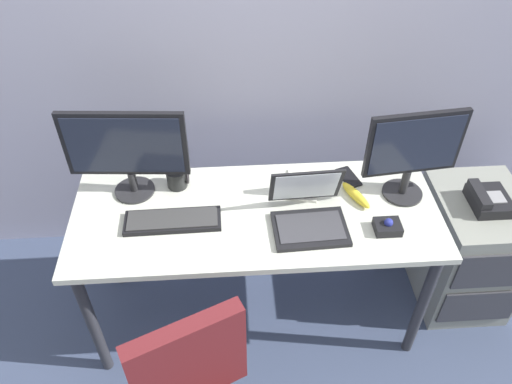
{
  "coord_description": "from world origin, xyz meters",
  "views": [
    {
      "loc": [
        -0.1,
        -1.57,
        2.32
      ],
      "look_at": [
        0.0,
        0.0,
        0.87
      ],
      "focal_mm": 35.6,
      "sensor_mm": 36.0,
      "label": 1
    }
  ],
  "objects_px": {
    "monitor_main": "(126,149)",
    "banana": "(356,195)",
    "desk_phone": "(488,200)",
    "trackball_mouse": "(388,226)",
    "keyboard": "(173,221)",
    "cell_phone": "(349,177)",
    "paper_notepad": "(302,185)",
    "laptop": "(309,213)",
    "coffee_mug": "(177,178)",
    "monitor_side": "(414,150)",
    "file_cabinet": "(466,249)"
  },
  "relations": [
    {
      "from": "desk_phone",
      "to": "paper_notepad",
      "type": "bearing_deg",
      "value": 174.06
    },
    {
      "from": "cell_phone",
      "to": "banana",
      "type": "height_order",
      "value": "banana"
    },
    {
      "from": "monitor_main",
      "to": "paper_notepad",
      "type": "relative_size",
      "value": 2.54
    },
    {
      "from": "monitor_main",
      "to": "keyboard",
      "type": "bearing_deg",
      "value": -48.85
    },
    {
      "from": "monitor_main",
      "to": "keyboard",
      "type": "distance_m",
      "value": 0.36
    },
    {
      "from": "monitor_main",
      "to": "monitor_side",
      "type": "relative_size",
      "value": 1.22
    },
    {
      "from": "file_cabinet",
      "to": "banana",
      "type": "relative_size",
      "value": 3.48
    },
    {
      "from": "file_cabinet",
      "to": "laptop",
      "type": "xyz_separation_m",
      "value": [
        -0.88,
        -0.15,
        0.47
      ]
    },
    {
      "from": "keyboard",
      "to": "cell_phone",
      "type": "bearing_deg",
      "value": 16.48
    },
    {
      "from": "trackball_mouse",
      "to": "banana",
      "type": "height_order",
      "value": "trackball_mouse"
    },
    {
      "from": "coffee_mug",
      "to": "laptop",
      "type": "bearing_deg",
      "value": -25.43
    },
    {
      "from": "monitor_main",
      "to": "laptop",
      "type": "distance_m",
      "value": 0.82
    },
    {
      "from": "file_cabinet",
      "to": "trackball_mouse",
      "type": "height_order",
      "value": "trackball_mouse"
    },
    {
      "from": "monitor_main",
      "to": "paper_notepad",
      "type": "xyz_separation_m",
      "value": [
        0.77,
        -0.01,
        -0.24
      ]
    },
    {
      "from": "keyboard",
      "to": "coffee_mug",
      "type": "distance_m",
      "value": 0.24
    },
    {
      "from": "banana",
      "to": "laptop",
      "type": "bearing_deg",
      "value": -150.97
    },
    {
      "from": "laptop",
      "to": "banana",
      "type": "relative_size",
      "value": 1.69
    },
    {
      "from": "monitor_main",
      "to": "keyboard",
      "type": "xyz_separation_m",
      "value": [
        0.18,
        -0.21,
        -0.23
      ]
    },
    {
      "from": "monitor_main",
      "to": "banana",
      "type": "bearing_deg",
      "value": -6.42
    },
    {
      "from": "file_cabinet",
      "to": "keyboard",
      "type": "height_order",
      "value": "keyboard"
    },
    {
      "from": "paper_notepad",
      "to": "cell_phone",
      "type": "distance_m",
      "value": 0.23
    },
    {
      "from": "coffee_mug",
      "to": "banana",
      "type": "xyz_separation_m",
      "value": [
        0.8,
        -0.14,
        -0.03
      ]
    },
    {
      "from": "desk_phone",
      "to": "keyboard",
      "type": "relative_size",
      "value": 0.49
    },
    {
      "from": "monitor_main",
      "to": "file_cabinet",
      "type": "bearing_deg",
      "value": -3.05
    },
    {
      "from": "monitor_main",
      "to": "banana",
      "type": "relative_size",
      "value": 2.78
    },
    {
      "from": "banana",
      "to": "monitor_main",
      "type": "bearing_deg",
      "value": 173.58
    },
    {
      "from": "desk_phone",
      "to": "trackball_mouse",
      "type": "bearing_deg",
      "value": -158.79
    },
    {
      "from": "file_cabinet",
      "to": "paper_notepad",
      "type": "distance_m",
      "value": 0.97
    },
    {
      "from": "paper_notepad",
      "to": "desk_phone",
      "type": "bearing_deg",
      "value": -5.94
    },
    {
      "from": "keyboard",
      "to": "cell_phone",
      "type": "distance_m",
      "value": 0.84
    },
    {
      "from": "monitor_side",
      "to": "laptop",
      "type": "xyz_separation_m",
      "value": [
        -0.45,
        -0.14,
        -0.2
      ]
    },
    {
      "from": "keyboard",
      "to": "desk_phone",
      "type": "bearing_deg",
      "value": 4.25
    },
    {
      "from": "desk_phone",
      "to": "file_cabinet",
      "type": "bearing_deg",
      "value": 63.22
    },
    {
      "from": "monitor_side",
      "to": "laptop",
      "type": "bearing_deg",
      "value": -162.25
    },
    {
      "from": "monitor_main",
      "to": "paper_notepad",
      "type": "bearing_deg",
      "value": -1.06
    },
    {
      "from": "desk_phone",
      "to": "coffee_mug",
      "type": "height_order",
      "value": "coffee_mug"
    },
    {
      "from": "coffee_mug",
      "to": "desk_phone",
      "type": "bearing_deg",
      "value": -5.23
    },
    {
      "from": "cell_phone",
      "to": "file_cabinet",
      "type": "bearing_deg",
      "value": -27.9
    },
    {
      "from": "monitor_main",
      "to": "cell_phone",
      "type": "height_order",
      "value": "monitor_main"
    },
    {
      "from": "desk_phone",
      "to": "banana",
      "type": "height_order",
      "value": "banana"
    },
    {
      "from": "laptop",
      "to": "coffee_mug",
      "type": "relative_size",
      "value": 3.18
    },
    {
      "from": "monitor_main",
      "to": "trackball_mouse",
      "type": "distance_m",
      "value": 1.15
    },
    {
      "from": "file_cabinet",
      "to": "banana",
      "type": "height_order",
      "value": "banana"
    },
    {
      "from": "desk_phone",
      "to": "cell_phone",
      "type": "distance_m",
      "value": 0.65
    },
    {
      "from": "laptop",
      "to": "trackball_mouse",
      "type": "xyz_separation_m",
      "value": [
        0.32,
        -0.07,
        -0.03
      ]
    },
    {
      "from": "coffee_mug",
      "to": "cell_phone",
      "type": "bearing_deg",
      "value": 0.05
    },
    {
      "from": "monitor_main",
      "to": "banana",
      "type": "xyz_separation_m",
      "value": [
        0.99,
        -0.11,
        -0.22
      ]
    },
    {
      "from": "banana",
      "to": "trackball_mouse",
      "type": "bearing_deg",
      "value": -65.69
    },
    {
      "from": "trackball_mouse",
      "to": "banana",
      "type": "distance_m",
      "value": 0.22
    },
    {
      "from": "laptop",
      "to": "coffee_mug",
      "type": "bearing_deg",
      "value": 154.57
    }
  ]
}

